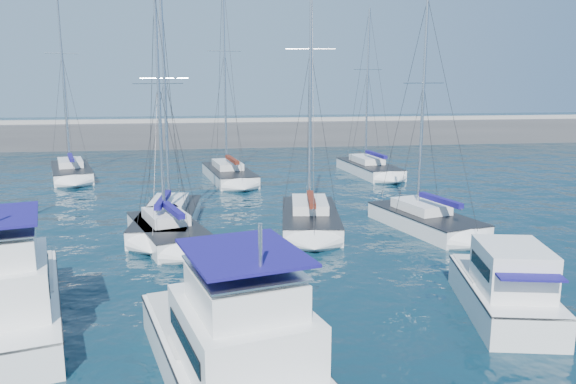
{
  "coord_description": "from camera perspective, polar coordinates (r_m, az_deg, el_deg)",
  "views": [
    {
      "loc": [
        -0.85,
        -19.4,
        8.51
      ],
      "look_at": [
        2.96,
        7.26,
        3.0
      ],
      "focal_mm": 35.0,
      "sensor_mm": 36.0,
      "label": 1
    }
  ],
  "objects": [
    {
      "name": "ground",
      "position": [
        21.2,
        -5.28,
        -12.15
      ],
      "size": [
        220.0,
        220.0,
        0.0
      ],
      "primitive_type": "plane",
      "color": "black",
      "rests_on": "ground"
    },
    {
      "name": "breakwater",
      "position": [
        71.79,
        -7.45,
        5.51
      ],
      "size": [
        160.0,
        6.0,
        4.45
      ],
      "color": "#424244",
      "rests_on": "ground"
    },
    {
      "name": "motor_yacht_port_inner",
      "position": [
        21.53,
        -26.93,
        -9.79
      ],
      "size": [
        5.84,
        9.9,
        4.69
      ],
      "rotation": [
        0.0,
        0.0,
        0.27
      ],
      "color": "white",
      "rests_on": "ground"
    },
    {
      "name": "motor_yacht_stbd_inner",
      "position": [
        16.04,
        -5.4,
        -15.87
      ],
      "size": [
        5.77,
        9.73,
        4.69
      ],
      "rotation": [
        0.0,
        0.0,
        0.25
      ],
      "color": "white",
      "rests_on": "ground"
    },
    {
      "name": "motor_yacht_stbd_outer",
      "position": [
        22.0,
        21.22,
        -9.37
      ],
      "size": [
        3.89,
        6.67,
        3.2
      ],
      "rotation": [
        0.0,
        0.0,
        -0.21
      ],
      "color": "white",
      "rests_on": "ground"
    },
    {
      "name": "sailboat_mid_b",
      "position": [
        33.2,
        -12.09,
        -2.66
      ],
      "size": [
        3.73,
        9.23,
        13.48
      ],
      "rotation": [
        0.0,
        0.0,
        -0.08
      ],
      "color": "white",
      "rests_on": "ground"
    },
    {
      "name": "sailboat_mid_c",
      "position": [
        30.39,
        -12.08,
        -3.95
      ],
      "size": [
        5.06,
        7.75,
        13.07
      ],
      "rotation": [
        0.0,
        0.0,
        0.32
      ],
      "color": "white",
      "rests_on": "ground"
    },
    {
      "name": "sailboat_mid_d",
      "position": [
        32.45,
        2.25,
        -2.67
      ],
      "size": [
        4.23,
        8.45,
        16.15
      ],
      "rotation": [
        0.0,
        0.0,
        -0.14
      ],
      "color": "silver",
      "rests_on": "ground"
    },
    {
      "name": "sailboat_mid_e",
      "position": [
        33.0,
        13.73,
        -2.81
      ],
      "size": [
        4.9,
        8.1,
        13.07
      ],
      "rotation": [
        0.0,
        0.0,
        0.26
      ],
      "color": "white",
      "rests_on": "ground"
    },
    {
      "name": "sailboat_back_a",
      "position": [
        52.01,
        -21.17,
        1.97
      ],
      "size": [
        5.3,
        9.3,
        16.87
      ],
      "rotation": [
        0.0,
        0.0,
        0.27
      ],
      "color": "white",
      "rests_on": "ground"
    },
    {
      "name": "sailboat_back_b",
      "position": [
        47.58,
        -6.03,
        1.85
      ],
      "size": [
        4.57,
        9.43,
        17.12
      ],
      "rotation": [
        0.0,
        0.0,
        0.16
      ],
      "color": "silver",
      "rests_on": "ground"
    },
    {
      "name": "sailboat_back_c",
      "position": [
        50.91,
        8.21,
        2.41
      ],
      "size": [
        4.08,
        9.16,
        14.73
      ],
      "rotation": [
        0.0,
        0.0,
        0.12
      ],
      "color": "white",
      "rests_on": "ground"
    }
  ]
}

